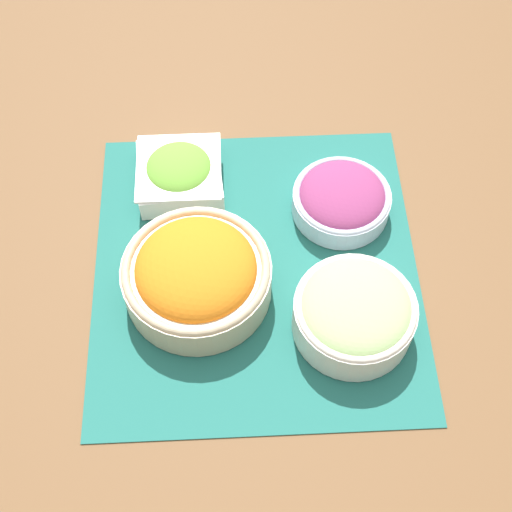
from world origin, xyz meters
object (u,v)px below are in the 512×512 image
(lettuce_bowl, at_px, (179,173))
(carrot_bowl, at_px, (197,274))
(cucumber_bowl, at_px, (355,313))
(onion_bowl, at_px, (342,199))

(lettuce_bowl, height_order, carrot_bowl, carrot_bowl)
(lettuce_bowl, distance_m, cucumber_bowl, 0.34)
(cucumber_bowl, bearing_deg, carrot_bowl, 162.34)
(onion_bowl, distance_m, cucumber_bowl, 0.19)
(lettuce_bowl, distance_m, onion_bowl, 0.24)
(lettuce_bowl, bearing_deg, cucumber_bowl, -47.43)
(lettuce_bowl, xyz_separation_m, carrot_bowl, (0.03, -0.18, 0.02))
(carrot_bowl, height_order, onion_bowl, carrot_bowl)
(lettuce_bowl, bearing_deg, onion_bowl, -14.20)
(carrot_bowl, bearing_deg, lettuce_bowl, 98.05)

